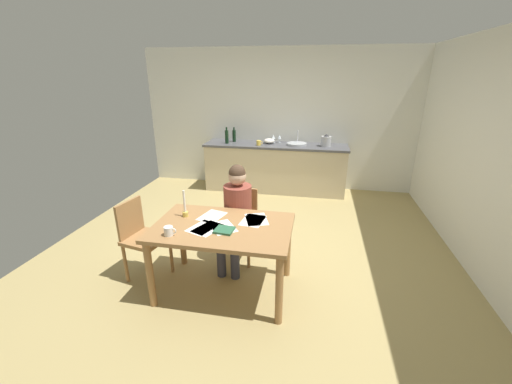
{
  "coord_description": "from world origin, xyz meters",
  "views": [
    {
      "loc": [
        0.75,
        -3.56,
        2.14
      ],
      "look_at": [
        0.1,
        -0.19,
        0.85
      ],
      "focal_mm": 22.24,
      "sensor_mm": 36.0,
      "label": 1
    }
  ],
  "objects": [
    {
      "name": "chair_at_table",
      "position": [
        -0.09,
        -0.21,
        0.47
      ],
      "size": [
        0.43,
        0.43,
        0.85
      ],
      "color": "#9E7042",
      "rests_on": "ground"
    },
    {
      "name": "book_magazine",
      "position": [
        -0.05,
        -1.0,
        0.75
      ],
      "size": [
        0.19,
        0.18,
        0.02
      ],
      "primitive_type": "cube",
      "rotation": [
        0.0,
        0.0,
        -0.09
      ],
      "color": "#2A5E3F",
      "rests_on": "dining_table"
    },
    {
      "name": "paper_letter",
      "position": [
        0.2,
        -0.69,
        0.74
      ],
      "size": [
        0.3,
        0.35,
        0.0
      ],
      "primitive_type": "cube",
      "rotation": [
        0.0,
        0.0,
        0.34
      ],
      "color": "white",
      "rests_on": "dining_table"
    },
    {
      "name": "person_seated",
      "position": [
        -0.1,
        -0.36,
        0.68
      ],
      "size": [
        0.34,
        0.61,
        1.19
      ],
      "color": "brown",
      "rests_on": "ground"
    },
    {
      "name": "paper_flyer",
      "position": [
        0.17,
        -0.72,
        0.74
      ],
      "size": [
        0.25,
        0.32,
        0.0
      ],
      "primitive_type": "cube",
      "rotation": [
        0.0,
        0.0,
        -0.13
      ],
      "color": "white",
      "rests_on": "dining_table"
    },
    {
      "name": "teacup_on_counter",
      "position": [
        -0.29,
        2.09,
        0.95
      ],
      "size": [
        0.11,
        0.08,
        0.09
      ],
      "color": "#F2CC4C",
      "rests_on": "kitchen_counter"
    },
    {
      "name": "wall_right",
      "position": [
        2.6,
        0.0,
        1.3
      ],
      "size": [
        0.12,
        5.2,
        2.6
      ],
      "primitive_type": "cube",
      "color": "silver",
      "rests_on": "ground"
    },
    {
      "name": "paper_receipt",
      "position": [
        -0.09,
        -0.92,
        0.74
      ],
      "size": [
        0.35,
        0.36,
        0.0
      ],
      "primitive_type": "cube",
      "rotation": [
        0.0,
        0.0,
        0.64
      ],
      "color": "white",
      "rests_on": "dining_table"
    },
    {
      "name": "paper_envelope",
      "position": [
        -0.22,
        -0.97,
        0.74
      ],
      "size": [
        0.31,
        0.36,
        0.0
      ],
      "primitive_type": "cube",
      "rotation": [
        0.0,
        0.0,
        -0.41
      ],
      "color": "white",
      "rests_on": "dining_table"
    },
    {
      "name": "bottle_oil",
      "position": [
        -0.91,
        2.15,
        1.03
      ],
      "size": [
        0.07,
        0.07,
        0.3
      ],
      "color": "black",
      "rests_on": "kitchen_counter"
    },
    {
      "name": "dining_table",
      "position": [
        -0.1,
        -0.89,
        0.64
      ],
      "size": [
        1.35,
        0.87,
        0.74
      ],
      "color": "#9E7042",
      "rests_on": "ground"
    },
    {
      "name": "wine_glass_by_kettle",
      "position": [
        -0.07,
        2.39,
        1.01
      ],
      "size": [
        0.07,
        0.07,
        0.15
      ],
      "color": "silver",
      "rests_on": "kitchen_counter"
    },
    {
      "name": "wine_glass_near_sink",
      "position": [
        0.05,
        2.39,
        1.01
      ],
      "size": [
        0.07,
        0.07,
        0.15
      ],
      "color": "silver",
      "rests_on": "kitchen_counter"
    },
    {
      "name": "chair_side_empty",
      "position": [
        -1.04,
        -0.82,
        0.5
      ],
      "size": [
        0.47,
        0.47,
        0.88
      ],
      "color": "#9E7042",
      "rests_on": "ground"
    },
    {
      "name": "candlestick",
      "position": [
        -0.54,
        -0.75,
        0.82
      ],
      "size": [
        0.06,
        0.06,
        0.29
      ],
      "color": "gold",
      "rests_on": "dining_table"
    },
    {
      "name": "stovetop_kettle",
      "position": [
        0.91,
        2.24,
        1.0
      ],
      "size": [
        0.18,
        0.18,
        0.22
      ],
      "color": "#B7BABF",
      "rests_on": "kitchen_counter"
    },
    {
      "name": "bottle_vinegar",
      "position": [
        -0.82,
        2.33,
        1.02
      ],
      "size": [
        0.07,
        0.07,
        0.28
      ],
      "color": "black",
      "rests_on": "kitchen_counter"
    },
    {
      "name": "mixing_bowl",
      "position": [
        -0.13,
        2.3,
        0.95
      ],
      "size": [
        0.21,
        0.21,
        0.09
      ],
      "primitive_type": "ellipsoid",
      "color": "white",
      "rests_on": "kitchen_counter"
    },
    {
      "name": "ground_plane",
      "position": [
        0.0,
        0.0,
        -0.02
      ],
      "size": [
        5.2,
        5.2,
        0.04
      ],
      "primitive_type": "cube",
      "color": "tan"
    },
    {
      "name": "sink_unit",
      "position": [
        0.39,
        2.24,
        0.92
      ],
      "size": [
        0.36,
        0.36,
        0.24
      ],
      "color": "#B2B7BC",
      "rests_on": "kitchen_counter"
    },
    {
      "name": "coffee_mug",
      "position": [
        -0.53,
        -1.17,
        0.79
      ],
      "size": [
        0.12,
        0.08,
        0.09
      ],
      "color": "white",
      "rests_on": "dining_table"
    },
    {
      "name": "kitchen_counter",
      "position": [
        0.0,
        2.24,
        0.45
      ],
      "size": [
        2.65,
        0.64,
        0.9
      ],
      "color": "beige",
      "rests_on": "ground"
    },
    {
      "name": "paper_bill",
      "position": [
        -0.28,
        -0.97,
        0.74
      ],
      "size": [
        0.3,
        0.35,
        0.0
      ],
      "primitive_type": "cube",
      "rotation": [
        0.0,
        0.0,
        -0.36
      ],
      "color": "white",
      "rests_on": "dining_table"
    },
    {
      "name": "wall_back",
      "position": [
        0.0,
        2.6,
        1.3
      ],
      "size": [
        5.2,
        0.12,
        2.6
      ],
      "primitive_type": "cube",
      "color": "silver",
      "rests_on": "ground"
    },
    {
      "name": "paper_notice",
      "position": [
        -0.27,
        -0.7,
        0.74
      ],
      "size": [
        0.28,
        0.34,
        0.0
      ],
      "primitive_type": "cube",
      "rotation": [
        0.0,
        0.0,
        -0.26
      ],
      "color": "white",
      "rests_on": "dining_table"
    }
  ]
}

